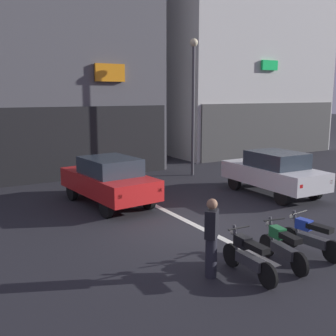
{
  "coord_description": "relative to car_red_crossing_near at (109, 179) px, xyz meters",
  "views": [
    {
      "loc": [
        -6.29,
        -8.96,
        3.73
      ],
      "look_at": [
        0.1,
        2.0,
        1.4
      ],
      "focal_mm": 43.08,
      "sensor_mm": 36.0,
      "label": 1
    }
  ],
  "objects": [
    {
      "name": "building_far_right",
      "position": [
        12.74,
        9.67,
        6.21
      ],
      "size": [
        10.83,
        8.78,
        14.22
      ],
      "color": "silver",
      "rests_on": "ground"
    },
    {
      "name": "car_white_parked_kerbside",
      "position": [
        5.86,
        -1.8,
        0.0
      ],
      "size": [
        1.87,
        4.15,
        1.64
      ],
      "color": "black",
      "rests_on": "ground"
    },
    {
      "name": "motorcycle_blue_row_centre",
      "position": [
        2.42,
        -6.48,
        -0.43
      ],
      "size": [
        0.55,
        1.67,
        0.98
      ],
      "color": "black",
      "rests_on": "ground"
    },
    {
      "name": "motorcycle_black_row_leftmost",
      "position": [
        0.38,
        -6.63,
        -0.43
      ],
      "size": [
        0.55,
        1.67,
        0.98
      ],
      "color": "black",
      "rests_on": "ground"
    },
    {
      "name": "ground_plane",
      "position": [
        1.3,
        -3.6,
        -0.89
      ],
      "size": [
        120.0,
        120.0,
        0.0
      ],
      "primitive_type": "plane",
      "color": "#232328"
    },
    {
      "name": "lane_centre_line",
      "position": [
        1.3,
        2.4,
        -0.88
      ],
      "size": [
        0.2,
        18.0,
        0.01
      ],
      "primitive_type": "cube",
      "color": "silver",
      "rests_on": "ground"
    },
    {
      "name": "building_mid_block",
      "position": [
        0.66,
        9.67,
        6.19
      ],
      "size": [
        8.63,
        10.19,
        14.17
      ],
      "color": "#56565B",
      "rests_on": "ground"
    },
    {
      "name": "motorcycle_green_row_left_mid",
      "position": [
        1.4,
        -6.58,
        -0.43
      ],
      "size": [
        0.55,
        1.66,
        0.98
      ],
      "color": "black",
      "rests_on": "ground"
    },
    {
      "name": "street_lamp",
      "position": [
        5.3,
        2.83,
        2.91
      ],
      "size": [
        0.36,
        0.36,
        6.16
      ],
      "color": "#47474C",
      "rests_on": "ground"
    },
    {
      "name": "person_by_motorcycles",
      "position": [
        -0.29,
        -6.25,
        -0.03
      ],
      "size": [
        0.42,
        0.4,
        1.67
      ],
      "color": "#23232D",
      "rests_on": "ground"
    },
    {
      "name": "car_red_crossing_near",
      "position": [
        0.0,
        0.0,
        0.0
      ],
      "size": [
        2.17,
        4.26,
        1.64
      ],
      "color": "black",
      "rests_on": "ground"
    }
  ]
}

